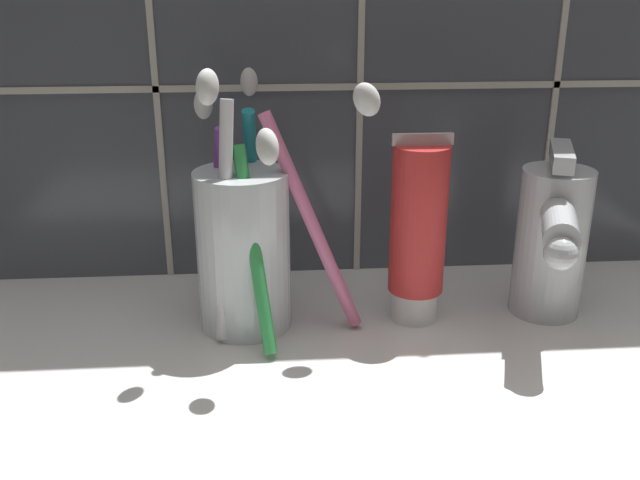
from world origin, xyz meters
The scene contains 5 objects.
sink_counter centered at (0.00, 0.00, 1.00)cm, with size 62.98×33.84×2.00cm, color white.
tile_wall_backsplash centered at (0.01, 17.16, 23.07)cm, with size 72.98×1.72×46.13cm.
toothbrush_cup centered at (-7.50, 7.14, 8.35)cm, with size 13.13×15.40×18.72cm.
toothpaste_tube centered at (4.68, 7.10, 8.83)cm, with size 4.17×3.97×13.82cm.
sink_faucet centered at (14.43, 6.87, 8.10)cm, with size 6.21×11.63×12.57cm.
Camera 1 is at (-5.79, -39.41, 26.30)cm, focal length 40.00 mm.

